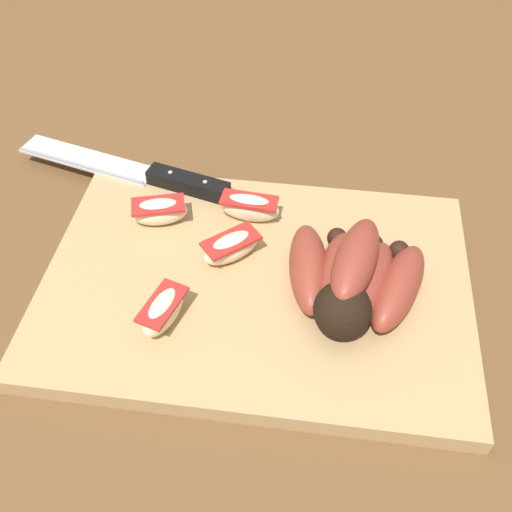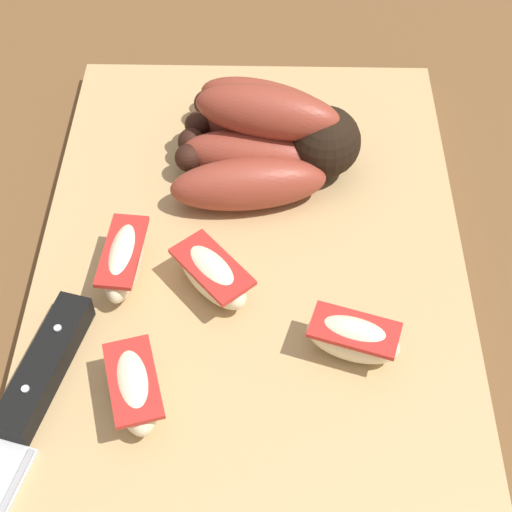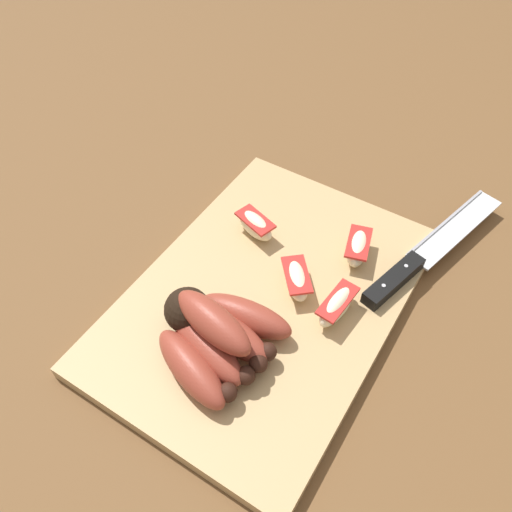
{
  "view_description": "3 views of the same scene",
  "coord_description": "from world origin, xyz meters",
  "px_view_note": "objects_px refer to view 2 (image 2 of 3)",
  "views": [
    {
      "loc": [
        0.05,
        -0.38,
        0.48
      ],
      "look_at": [
        -0.01,
        0.02,
        0.04
      ],
      "focal_mm": 41.67,
      "sensor_mm": 36.0,
      "label": 1
    },
    {
      "loc": [
        -0.35,
        0.0,
        0.45
      ],
      "look_at": [
        -0.03,
        0.01,
        0.05
      ],
      "focal_mm": 53.94,
      "sensor_mm": 36.0,
      "label": 2
    },
    {
      "loc": [
        0.33,
        0.21,
        0.55
      ],
      "look_at": [
        -0.02,
        -0.02,
        0.06
      ],
      "focal_mm": 37.28,
      "sensor_mm": 36.0,
      "label": 3
    }
  ],
  "objects_px": {
    "chefs_knife": "(13,437)",
    "apple_wedge_middle": "(138,388)",
    "apple_wedge_far": "(356,338)",
    "banana_bunch": "(271,138)",
    "apple_wedge_near": "(215,275)",
    "apple_wedge_extra": "(127,260)"
  },
  "relations": [
    {
      "from": "apple_wedge_far",
      "to": "apple_wedge_extra",
      "type": "distance_m",
      "value": 0.16
    },
    {
      "from": "banana_bunch",
      "to": "chefs_knife",
      "type": "xyz_separation_m",
      "value": [
        -0.24,
        0.15,
        -0.02
      ]
    },
    {
      "from": "chefs_knife",
      "to": "apple_wedge_far",
      "type": "bearing_deg",
      "value": -72.27
    },
    {
      "from": "chefs_knife",
      "to": "apple_wedge_middle",
      "type": "xyz_separation_m",
      "value": [
        0.03,
        -0.07,
        0.01
      ]
    },
    {
      "from": "apple_wedge_extra",
      "to": "chefs_knife",
      "type": "bearing_deg",
      "value": 157.12
    },
    {
      "from": "apple_wedge_extra",
      "to": "banana_bunch",
      "type": "bearing_deg",
      "value": -40.51
    },
    {
      "from": "banana_bunch",
      "to": "apple_wedge_middle",
      "type": "relative_size",
      "value": 2.26
    },
    {
      "from": "apple_wedge_near",
      "to": "apple_wedge_extra",
      "type": "relative_size",
      "value": 0.96
    },
    {
      "from": "chefs_knife",
      "to": "apple_wedge_extra",
      "type": "xyz_separation_m",
      "value": [
        0.12,
        -0.05,
        0.01
      ]
    },
    {
      "from": "apple_wedge_middle",
      "to": "apple_wedge_far",
      "type": "bearing_deg",
      "value": -74.28
    },
    {
      "from": "banana_bunch",
      "to": "apple_wedge_far",
      "type": "bearing_deg",
      "value": -162.59
    },
    {
      "from": "chefs_knife",
      "to": "apple_wedge_near",
      "type": "distance_m",
      "value": 0.16
    },
    {
      "from": "apple_wedge_near",
      "to": "apple_wedge_far",
      "type": "bearing_deg",
      "value": -118.49
    },
    {
      "from": "banana_bunch",
      "to": "apple_wedge_near",
      "type": "bearing_deg",
      "value": 163.44
    },
    {
      "from": "chefs_knife",
      "to": "apple_wedge_extra",
      "type": "relative_size",
      "value": 4.03
    },
    {
      "from": "banana_bunch",
      "to": "apple_wedge_extra",
      "type": "xyz_separation_m",
      "value": [
        -0.11,
        0.1,
        -0.01
      ]
    },
    {
      "from": "banana_bunch",
      "to": "apple_wedge_far",
      "type": "xyz_separation_m",
      "value": [
        -0.17,
        -0.05,
        -0.01
      ]
    },
    {
      "from": "apple_wedge_near",
      "to": "apple_wedge_middle",
      "type": "distance_m",
      "value": 0.1
    },
    {
      "from": "apple_wedge_near",
      "to": "apple_wedge_extra",
      "type": "bearing_deg",
      "value": 80.55
    },
    {
      "from": "apple_wedge_far",
      "to": "apple_wedge_middle",
      "type": "bearing_deg",
      "value": 105.72
    },
    {
      "from": "banana_bunch",
      "to": "chefs_knife",
      "type": "relative_size",
      "value": 0.55
    },
    {
      "from": "apple_wedge_far",
      "to": "banana_bunch",
      "type": "bearing_deg",
      "value": 17.41
    }
  ]
}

